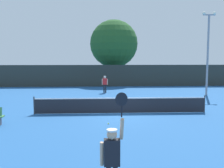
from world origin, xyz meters
The scene contains 9 objects.
ground_plane centered at (0.00, 0.00, 0.00)m, with size 120.00×120.00×0.00m, color #235693.
tennis_net centered at (0.00, 0.00, 0.51)m, with size 10.46×0.08×1.07m.
perimeter_fence centered at (0.00, 14.64, 1.25)m, with size 32.48×0.12×2.50m, color #2D332D.
player_serving centered at (-1.03, -9.68, 1.15)m, with size 0.67×0.40×2.59m.
player_receiving centered at (-0.74, 9.18, 0.98)m, with size 0.57×0.24×1.60m.
tennis_ball centered at (-0.85, -2.57, 0.03)m, with size 0.07×0.07×0.07m, color #CCE033.
light_pole centered at (8.37, 7.33, 4.23)m, with size 1.18×0.28×7.35m.
large_tree centered at (0.66, 18.24, 5.08)m, with size 6.09×6.09×8.14m.
parked_car_near centered at (1.42, 21.24, 0.78)m, with size 2.28×4.36×1.69m.
Camera 1 is at (-1.35, -15.71, 3.43)m, focal length 42.24 mm.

